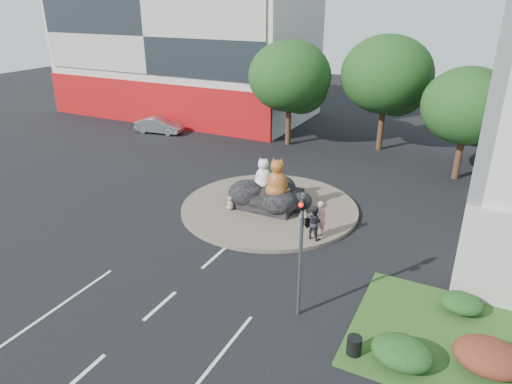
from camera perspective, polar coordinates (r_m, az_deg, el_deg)
ground at (r=18.78m, az=-11.90°, el=-13.76°), size 120.00×120.00×0.00m
roundabout_island at (r=26.04m, az=1.68°, el=-1.93°), size 10.00×10.00×0.20m
rock_plinth at (r=25.81m, az=1.69°, el=-0.82°), size 3.20×2.60×0.90m
shophouse_block at (r=48.49m, az=-8.93°, el=17.00°), size 25.20×12.30×17.40m
grass_verge at (r=18.25m, az=28.49°, el=-17.50°), size 10.00×6.00×0.12m
tree_left at (r=36.69m, az=4.36°, el=13.84°), size 6.46×6.46×8.27m
tree_mid at (r=36.54m, az=16.11°, el=13.49°), size 6.84×6.84×8.76m
tree_right at (r=32.12m, az=25.01°, el=9.33°), size 5.70×5.70×7.30m
hedge_near_green at (r=16.29m, az=17.80°, el=-18.57°), size 2.00×1.60×0.90m
hedge_red at (r=17.07m, az=27.10°, el=-17.87°), size 2.20×1.76×0.99m
hedge_back_green at (r=19.37m, az=24.29°, el=-12.54°), size 1.60×1.28×0.72m
traffic_light at (r=16.09m, az=6.05°, el=-4.77°), size 0.44×1.24×5.00m
cat_white at (r=25.80m, az=0.93°, el=2.41°), size 1.17×1.05×1.80m
cat_tabby at (r=24.65m, az=2.68°, el=1.86°), size 1.47×1.33×2.19m
kitten_calico at (r=25.46m, az=-3.23°, el=-1.33°), size 0.59×0.55×0.79m
kitten_white at (r=24.44m, az=5.92°, el=-2.60°), size 0.57×0.58×0.73m
pedestrian_pink at (r=22.67m, az=7.93°, el=-3.27°), size 0.80×0.78×1.84m
pedestrian_dark at (r=22.37m, az=7.22°, el=-3.81°), size 0.93×0.78×1.71m
parked_car at (r=41.77m, az=-12.04°, el=8.15°), size 4.41×2.13×1.39m
litter_bin at (r=16.35m, az=12.17°, el=-18.24°), size 0.61×0.61×0.66m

